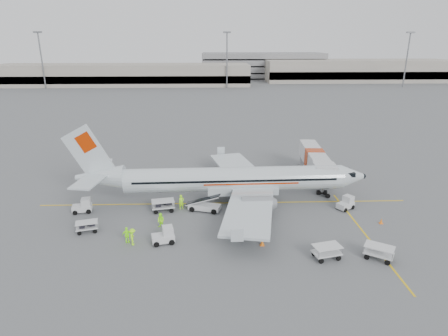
{
  "coord_description": "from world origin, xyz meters",
  "views": [
    {
      "loc": [
        -1.42,
        -41.41,
        18.55
      ],
      "look_at": [
        0.0,
        2.0,
        3.8
      ],
      "focal_mm": 30.0,
      "sensor_mm": 36.0,
      "label": 1
    }
  ],
  "objects_px": {
    "belt_loader": "(205,200)",
    "tug_mid": "(163,235)",
    "tug_fore": "(345,203)",
    "tug_aft": "(82,206)",
    "aircraft": "(235,163)",
    "jet_bridge": "(314,165)"
  },
  "relations": [
    {
      "from": "belt_loader",
      "to": "tug_mid",
      "type": "height_order",
      "value": "belt_loader"
    },
    {
      "from": "tug_fore",
      "to": "tug_aft",
      "type": "height_order",
      "value": "tug_aft"
    },
    {
      "from": "belt_loader",
      "to": "tug_fore",
      "type": "xyz_separation_m",
      "value": [
        16.34,
        -0.15,
        -0.52
      ]
    },
    {
      "from": "tug_mid",
      "to": "tug_aft",
      "type": "xyz_separation_m",
      "value": [
        -10.08,
        7.22,
        -0.01
      ]
    },
    {
      "from": "belt_loader",
      "to": "tug_aft",
      "type": "xyz_separation_m",
      "value": [
        -13.97,
        0.0,
        -0.48
      ]
    },
    {
      "from": "aircraft",
      "to": "jet_bridge",
      "type": "xyz_separation_m",
      "value": [
        11.61,
        7.26,
        -2.65
      ]
    },
    {
      "from": "tug_mid",
      "to": "tug_aft",
      "type": "distance_m",
      "value": 12.4
    },
    {
      "from": "tug_aft",
      "to": "jet_bridge",
      "type": "bearing_deg",
      "value": 7.61
    },
    {
      "from": "jet_bridge",
      "to": "tug_fore",
      "type": "height_order",
      "value": "jet_bridge"
    },
    {
      "from": "jet_bridge",
      "to": "tug_mid",
      "type": "relative_size",
      "value": 7.52
    },
    {
      "from": "jet_bridge",
      "to": "belt_loader",
      "type": "distance_m",
      "value": 18.24
    },
    {
      "from": "tug_fore",
      "to": "belt_loader",
      "type": "bearing_deg",
      "value": 145.86
    },
    {
      "from": "jet_bridge",
      "to": "belt_loader",
      "type": "bearing_deg",
      "value": -142.74
    },
    {
      "from": "aircraft",
      "to": "belt_loader",
      "type": "relative_size",
      "value": 7.22
    },
    {
      "from": "belt_loader",
      "to": "tug_mid",
      "type": "xyz_separation_m",
      "value": [
        -3.89,
        -7.22,
        -0.47
      ]
    },
    {
      "from": "aircraft",
      "to": "jet_bridge",
      "type": "bearing_deg",
      "value": 30.39
    },
    {
      "from": "tug_fore",
      "to": "tug_mid",
      "type": "distance_m",
      "value": 21.43
    },
    {
      "from": "tug_fore",
      "to": "tug_aft",
      "type": "bearing_deg",
      "value": 146.09
    },
    {
      "from": "aircraft",
      "to": "tug_mid",
      "type": "xyz_separation_m",
      "value": [
        -7.49,
        -10.0,
        -3.94
      ]
    },
    {
      "from": "aircraft",
      "to": "tug_fore",
      "type": "relative_size",
      "value": 17.26
    },
    {
      "from": "tug_fore",
      "to": "tug_mid",
      "type": "height_order",
      "value": "tug_mid"
    },
    {
      "from": "tug_aft",
      "to": "tug_fore",
      "type": "bearing_deg",
      "value": -11.66
    }
  ]
}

